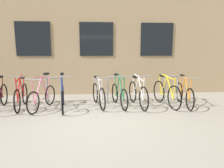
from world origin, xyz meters
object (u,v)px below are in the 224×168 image
object	(u,v)px
bicycle_blue	(63,96)
bicycle_yellow	(166,93)
bicycle_white	(138,94)
bicycle_silver	(98,94)
bicycle_orange	(184,94)
bicycle_pink	(42,97)
bicycle_red	(21,96)
bicycle_green	(119,94)

from	to	relation	value
bicycle_blue	bicycle_yellow	xyz separation A→B (m)	(3.23, 0.12, 0.02)
bicycle_white	bicycle_blue	bearing A→B (deg)	-176.54
bicycle_silver	bicycle_yellow	bearing A→B (deg)	-3.11
bicycle_white	bicycle_blue	xyz separation A→B (m)	(-2.32, -0.14, -0.01)
bicycle_blue	bicycle_yellow	world-z (taller)	bicycle_blue
bicycle_white	bicycle_yellow	size ratio (longest dim) A/B	1.04
bicycle_blue	bicycle_orange	xyz separation A→B (m)	(3.81, 0.08, -0.01)
bicycle_pink	bicycle_white	bearing A→B (deg)	1.45
bicycle_red	bicycle_orange	world-z (taller)	bicycle_red
bicycle_yellow	bicycle_silver	bearing A→B (deg)	176.89
bicycle_yellow	bicycle_red	size ratio (longest dim) A/B	1.01
bicycle_white	bicycle_green	bearing A→B (deg)	177.74
bicycle_yellow	bicycle_orange	size ratio (longest dim) A/B	1.00
bicycle_blue	bicycle_orange	distance (m)	3.82
bicycle_green	bicycle_orange	xyz separation A→B (m)	(2.09, -0.08, -0.00)
bicycle_pink	bicycle_green	bearing A→B (deg)	2.39
bicycle_pink	bicycle_green	xyz separation A→B (m)	(2.34, 0.10, 0.00)
bicycle_blue	bicycle_green	size ratio (longest dim) A/B	1.05
bicycle_silver	bicycle_orange	size ratio (longest dim) A/B	0.97
bicycle_red	bicycle_orange	xyz separation A→B (m)	(5.10, -0.13, -0.01)
bicycle_green	bicycle_silver	xyz separation A→B (m)	(-0.65, 0.07, 0.00)
bicycle_pink	bicycle_blue	distance (m)	0.62
bicycle_blue	bicycle_pink	bearing A→B (deg)	173.89
bicycle_blue	bicycle_silver	bearing A→B (deg)	12.30
bicycle_blue	bicycle_red	size ratio (longest dim) A/B	1.01
bicycle_white	bicycle_blue	size ratio (longest dim) A/B	1.04
bicycle_pink	bicycle_yellow	world-z (taller)	bicycle_pink
bicycle_silver	bicycle_orange	xyz separation A→B (m)	(2.74, -0.15, -0.00)
bicycle_pink	bicycle_red	size ratio (longest dim) A/B	0.95
bicycle_green	bicycle_blue	bearing A→B (deg)	-174.59
bicycle_green	bicycle_silver	bearing A→B (deg)	173.78
bicycle_blue	bicycle_green	bearing A→B (deg)	5.41
bicycle_yellow	bicycle_red	world-z (taller)	bicycle_red
bicycle_pink	bicycle_orange	world-z (taller)	bicycle_pink
bicycle_pink	bicycle_blue	size ratio (longest dim) A/B	0.95
bicycle_orange	bicycle_white	bearing A→B (deg)	177.76
bicycle_silver	bicycle_red	size ratio (longest dim) A/B	0.98
bicycle_white	bicycle_silver	xyz separation A→B (m)	(-1.24, 0.09, -0.02)
bicycle_orange	bicycle_silver	bearing A→B (deg)	176.80
bicycle_white	bicycle_silver	size ratio (longest dim) A/B	1.07
bicycle_pink	bicycle_green	size ratio (longest dim) A/B	0.99
bicycle_pink	bicycle_orange	bearing A→B (deg)	0.20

